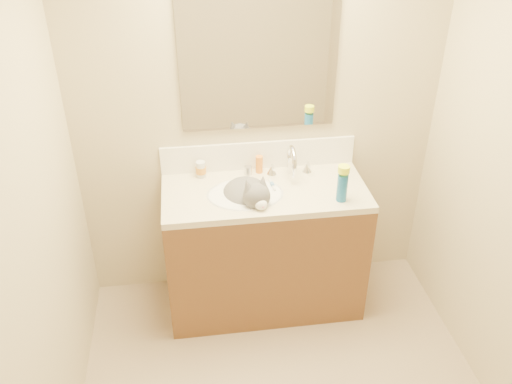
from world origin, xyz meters
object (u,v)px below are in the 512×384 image
object	(u,v)px
spray_can	(342,188)
silver_jar	(248,170)
amber_bottle	(259,164)
pill_bottle	(201,169)
faucet	(291,164)
vanity_cabinet	(264,251)
cat	(249,198)
basin	(245,204)

from	to	relation	value
spray_can	silver_jar	bearing A→B (deg)	143.06
amber_bottle	spray_can	xyz separation A→B (m)	(0.41, -0.38, 0.03)
pill_bottle	amber_bottle	distance (m)	0.36
pill_bottle	faucet	bearing A→B (deg)	-7.29
silver_jar	spray_can	world-z (taller)	spray_can
vanity_cabinet	spray_can	size ratio (longest dim) A/B	7.36
cat	silver_jar	size ratio (longest dim) A/B	8.08
cat	spray_can	xyz separation A→B (m)	(0.51, -0.14, 0.11)
amber_bottle	basin	bearing A→B (deg)	-115.87
vanity_cabinet	pill_bottle	world-z (taller)	pill_bottle
basin	pill_bottle	xyz separation A→B (m)	(-0.24, 0.24, 0.12)
vanity_cabinet	faucet	world-z (taller)	faucet
silver_jar	amber_bottle	distance (m)	0.08
vanity_cabinet	amber_bottle	xyz separation A→B (m)	(-0.00, 0.21, 0.50)
vanity_cabinet	spray_can	xyz separation A→B (m)	(0.41, -0.17, 0.53)
cat	pill_bottle	world-z (taller)	cat
faucet	silver_jar	size ratio (longest dim) A/B	5.10
vanity_cabinet	cat	size ratio (longest dim) A/B	2.70
pill_bottle	amber_bottle	world-z (taller)	amber_bottle
vanity_cabinet	cat	distance (m)	0.44
vanity_cabinet	silver_jar	size ratio (longest dim) A/B	21.84
cat	silver_jar	distance (m)	0.23
pill_bottle	amber_bottle	xyz separation A→B (m)	(0.36, 0.00, 0.00)
faucet	amber_bottle	world-z (taller)	faucet
amber_bottle	faucet	bearing A→B (deg)	-21.85
faucet	amber_bottle	xyz separation A→B (m)	(-0.18, 0.07, -0.03)
silver_jar	pill_bottle	bearing A→B (deg)	177.32
basin	faucet	xyz separation A→B (m)	(0.30, 0.17, 0.16)
basin	cat	xyz separation A→B (m)	(0.02, 0.00, 0.04)
pill_bottle	silver_jar	size ratio (longest dim) A/B	1.85
vanity_cabinet	pill_bottle	xyz separation A→B (m)	(-0.36, 0.21, 0.50)
spray_can	vanity_cabinet	bearing A→B (deg)	157.35
vanity_cabinet	basin	bearing A→B (deg)	-165.96
silver_jar	vanity_cabinet	bearing A→B (deg)	-69.03
silver_jar	spray_can	size ratio (longest dim) A/B	0.34
vanity_cabinet	silver_jar	distance (m)	0.52
basin	spray_can	world-z (taller)	spray_can
faucet	cat	world-z (taller)	faucet
faucet	pill_bottle	size ratio (longest dim) A/B	2.76
vanity_cabinet	amber_bottle	bearing A→B (deg)	90.90
vanity_cabinet	faucet	bearing A→B (deg)	37.29
cat	amber_bottle	distance (m)	0.27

